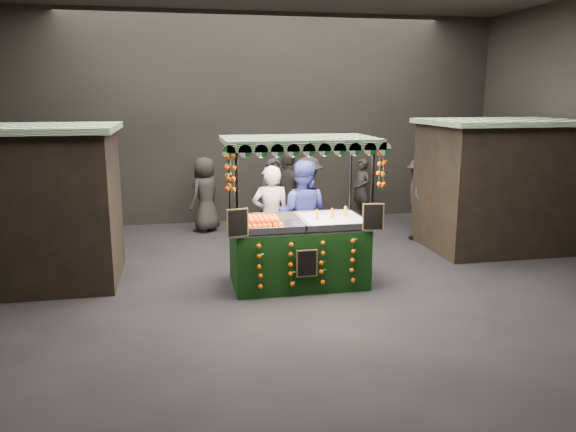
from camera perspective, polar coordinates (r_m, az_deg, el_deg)
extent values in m
plane|color=black|center=(9.39, 1.47, -6.89)|extent=(12.00, 12.00, 0.00)
cube|color=black|center=(13.80, -3.15, 9.82)|extent=(12.00, 0.10, 5.00)
cube|color=black|center=(4.19, 17.04, 3.83)|extent=(12.00, 0.10, 5.00)
cube|color=black|center=(10.11, -25.00, 0.67)|extent=(2.80, 2.00, 2.50)
cube|color=#13591E|center=(9.96, -25.67, 8.02)|extent=(3.00, 2.20, 0.10)
cube|color=black|center=(12.13, 20.57, 2.79)|extent=(2.80, 2.00, 2.50)
cube|color=#13591E|center=(12.00, 21.04, 8.92)|extent=(3.00, 2.20, 0.10)
cube|color=black|center=(9.25, 1.04, -4.01)|extent=(2.15, 1.17, 0.98)
cube|color=silver|center=(9.12, 1.05, -0.95)|extent=(2.15, 1.17, 0.04)
cylinder|color=black|center=(8.38, -5.12, -0.94)|extent=(0.05, 0.05, 2.34)
cylinder|color=black|center=(8.84, 8.46, -0.33)|extent=(0.05, 0.05, 2.34)
cylinder|color=black|center=(9.46, -5.87, 0.56)|extent=(0.05, 0.05, 2.34)
cylinder|color=black|center=(9.88, 6.29, 1.04)|extent=(0.05, 0.05, 2.34)
cube|color=#13591E|center=(8.91, 1.09, 7.77)|extent=(2.39, 1.42, 0.08)
cube|color=silver|center=(9.25, 4.60, -0.43)|extent=(0.96, 1.05, 0.08)
cube|color=black|center=(8.31, -5.15, -0.71)|extent=(0.33, 0.09, 0.43)
cube|color=black|center=(8.78, 8.66, -0.10)|extent=(0.33, 0.09, 0.43)
cube|color=black|center=(8.65, 1.93, -4.83)|extent=(0.33, 0.02, 0.43)
imported|color=gray|center=(10.03, -1.73, -0.11)|extent=(0.73, 0.52, 1.86)
imported|color=navy|center=(9.98, 1.42, 0.11)|extent=(1.15, 1.03, 1.96)
imported|color=black|center=(12.10, -1.42, 1.76)|extent=(0.68, 0.48, 1.75)
imported|color=black|center=(12.30, 14.27, 1.63)|extent=(1.07, 0.97, 1.79)
imported|color=#282321|center=(12.08, 0.07, 2.04)|extent=(1.13, 1.07, 1.88)
imported|color=#292321|center=(13.47, 13.16, 2.28)|extent=(1.05, 1.23, 1.65)
imported|color=#292521|center=(12.91, -8.41, 2.18)|extent=(0.97, 0.97, 1.70)
imported|color=#292321|center=(13.30, 16.86, 2.07)|extent=(1.46, 1.48, 1.70)
imported|color=#2A2422|center=(14.14, 7.48, 2.71)|extent=(0.54, 0.65, 1.53)
imported|color=#2C2523|center=(12.19, 2.06, 1.90)|extent=(1.10, 1.33, 1.78)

